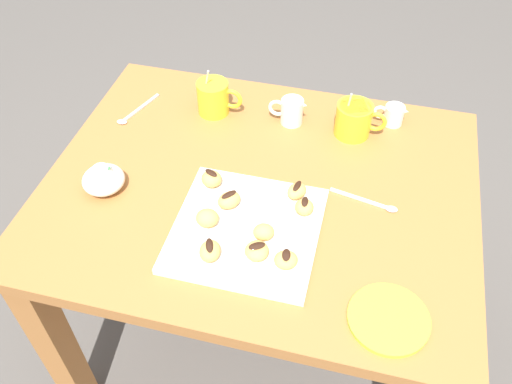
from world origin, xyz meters
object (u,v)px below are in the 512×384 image
(coffee_mug_yellow_right, at_px, (354,119))
(saucer_lime_left, at_px, (388,319))
(beignet_3, at_px, (229,200))
(beignet_4, at_px, (210,251))
(beignet_0, at_px, (297,191))
(beignet_5, at_px, (207,218))
(chocolate_sauce_pitcher, at_px, (393,114))
(beignet_8, at_px, (264,232))
(coffee_mug_yellow_left, at_px, (214,97))
(ice_cream_bowl, at_px, (103,178))
(beignet_6, at_px, (212,179))
(cream_pitcher_white, at_px, (291,110))
(dining_table, at_px, (259,218))
(pastry_plate_square, at_px, (246,230))
(beignet_1, at_px, (286,260))
(beignet_7, at_px, (257,251))
(beignet_2, at_px, (304,207))

(coffee_mug_yellow_right, distance_m, saucer_lime_left, 0.57)
(beignet_3, xyz_separation_m, beignet_4, (0.00, -0.15, 0.00))
(coffee_mug_yellow_right, height_order, beignet_0, coffee_mug_yellow_right)
(beignet_4, bearing_deg, coffee_mug_yellow_right, 64.26)
(beignet_5, bearing_deg, coffee_mug_yellow_right, 56.45)
(chocolate_sauce_pitcher, height_order, beignet_8, chocolate_sauce_pitcher)
(coffee_mug_yellow_left, relative_size, beignet_4, 2.61)
(chocolate_sauce_pitcher, bearing_deg, ice_cream_bowl, -147.16)
(beignet_6, bearing_deg, cream_pitcher_white, 66.30)
(ice_cream_bowl, height_order, beignet_6, ice_cream_bowl)
(dining_table, bearing_deg, beignet_3, -115.53)
(pastry_plate_square, xyz_separation_m, beignet_5, (-0.09, -0.01, 0.03))
(beignet_0, xyz_separation_m, beignet_5, (-0.17, -0.13, 0.00))
(beignet_4, xyz_separation_m, beignet_6, (-0.06, 0.20, 0.00))
(beignet_0, bearing_deg, beignet_5, -142.92)
(beignet_1, height_order, beignet_4, beignet_4)
(cream_pitcher_white, distance_m, beignet_3, 0.36)
(saucer_lime_left, bearing_deg, beignet_7, 164.44)
(chocolate_sauce_pitcher, relative_size, beignet_8, 1.98)
(dining_table, bearing_deg, coffee_mug_yellow_left, 127.40)
(coffee_mug_yellow_left, bearing_deg, beignet_1, -57.61)
(pastry_plate_square, bearing_deg, ice_cream_bowl, 172.21)
(beignet_2, height_order, beignet_3, beignet_3)
(beignet_1, distance_m, beignet_5, 0.20)
(coffee_mug_yellow_left, height_order, beignet_7, coffee_mug_yellow_left)
(chocolate_sauce_pitcher, bearing_deg, coffee_mug_yellow_right, -145.11)
(coffee_mug_yellow_right, distance_m, cream_pitcher_white, 0.17)
(dining_table, distance_m, chocolate_sauce_pitcher, 0.46)
(ice_cream_bowl, distance_m, beignet_7, 0.42)
(ice_cream_bowl, bearing_deg, saucer_lime_left, -16.06)
(dining_table, bearing_deg, beignet_8, -73.11)
(coffee_mug_yellow_right, distance_m, beignet_4, 0.55)
(beignet_4, height_order, beignet_7, beignet_4)
(beignet_3, bearing_deg, pastry_plate_square, -44.72)
(ice_cream_bowl, bearing_deg, beignet_3, 0.82)
(pastry_plate_square, height_order, beignet_0, beignet_0)
(pastry_plate_square, bearing_deg, beignet_1, -36.34)
(beignet_3, bearing_deg, saucer_lime_left, -28.10)
(ice_cream_bowl, distance_m, beignet_0, 0.46)
(saucer_lime_left, bearing_deg, coffee_mug_yellow_left, 133.62)
(beignet_5, relative_size, beignet_7, 0.97)
(pastry_plate_square, height_order, coffee_mug_yellow_right, coffee_mug_yellow_right)
(coffee_mug_yellow_right, distance_m, beignet_5, 0.49)
(chocolate_sauce_pitcher, distance_m, beignet_7, 0.59)
(beignet_6, bearing_deg, beignet_0, 3.61)
(beignet_0, relative_size, beignet_8, 1.10)
(chocolate_sauce_pitcher, xyz_separation_m, beignet_0, (-0.20, -0.35, 0.00))
(chocolate_sauce_pitcher, height_order, beignet_5, chocolate_sauce_pitcher)
(cream_pitcher_white, xyz_separation_m, chocolate_sauce_pitcher, (0.27, 0.06, -0.01))
(saucer_lime_left, bearing_deg, cream_pitcher_white, 119.03)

